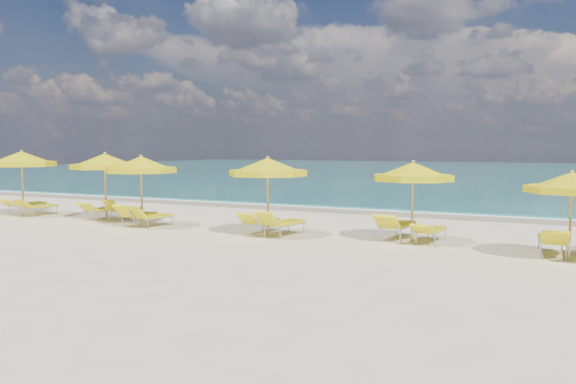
% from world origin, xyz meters
% --- Properties ---
extents(ground_plane, '(120.00, 120.00, 0.00)m').
position_xyz_m(ground_plane, '(0.00, 0.00, 0.00)').
color(ground_plane, beige).
extents(ocean, '(120.00, 80.00, 0.30)m').
position_xyz_m(ocean, '(0.00, 48.00, 0.00)').
color(ocean, '#126763').
rests_on(ocean, ground).
extents(wet_sand_band, '(120.00, 2.60, 0.01)m').
position_xyz_m(wet_sand_band, '(0.00, 7.40, 0.00)').
color(wet_sand_band, tan).
rests_on(wet_sand_band, ground).
extents(foam_line, '(120.00, 1.20, 0.03)m').
position_xyz_m(foam_line, '(0.00, 8.20, 0.00)').
color(foam_line, white).
rests_on(foam_line, ground).
extents(whitecap_near, '(14.00, 0.36, 0.05)m').
position_xyz_m(whitecap_near, '(-6.00, 17.00, 0.00)').
color(whitecap_near, white).
rests_on(whitecap_near, ground).
extents(whitecap_far, '(18.00, 0.30, 0.05)m').
position_xyz_m(whitecap_far, '(8.00, 24.00, 0.00)').
color(whitecap_far, white).
rests_on(whitecap_far, ground).
extents(umbrella_1, '(2.55, 2.55, 2.56)m').
position_xyz_m(umbrella_1, '(-10.83, 0.12, 2.19)').
color(umbrella_1, tan).
rests_on(umbrella_1, ground).
extents(umbrella_2, '(2.64, 2.64, 2.49)m').
position_xyz_m(umbrella_2, '(-6.99, 0.56, 2.12)').
color(umbrella_2, tan).
rests_on(umbrella_2, ground).
extents(umbrella_3, '(3.16, 3.16, 2.42)m').
position_xyz_m(umbrella_3, '(-4.59, -0.27, 2.06)').
color(umbrella_3, tan).
rests_on(umbrella_3, ground).
extents(umbrella_4, '(3.01, 3.01, 2.40)m').
position_xyz_m(umbrella_4, '(0.11, -0.12, 2.05)').
color(umbrella_4, tan).
rests_on(umbrella_4, ground).
extents(umbrella_5, '(2.36, 2.36, 2.30)m').
position_xyz_m(umbrella_5, '(4.31, 0.57, 1.96)').
color(umbrella_5, tan).
rests_on(umbrella_5, ground).
extents(umbrella_6, '(2.36, 2.36, 2.13)m').
position_xyz_m(umbrella_6, '(8.24, -0.35, 1.82)').
color(umbrella_6, tan).
rests_on(umbrella_6, ground).
extents(lounger_1_left, '(0.66, 1.95, 0.71)m').
position_xyz_m(lounger_1_left, '(-11.29, 0.61, 0.23)').
color(lounger_1_left, '#A5A8AD').
rests_on(lounger_1_left, ground).
extents(lounger_1_right, '(0.59, 1.70, 0.73)m').
position_xyz_m(lounger_1_right, '(-10.32, 0.46, 0.21)').
color(lounger_1_right, '#A5A8AD').
rests_on(lounger_1_right, ground).
extents(lounger_2_left, '(0.69, 1.79, 0.72)m').
position_xyz_m(lounger_2_left, '(-7.36, 0.73, 0.21)').
color(lounger_2_left, '#A5A8AD').
rests_on(lounger_2_left, ground).
extents(lounger_2_right, '(0.62, 1.64, 0.79)m').
position_xyz_m(lounger_2_right, '(-6.51, 1.10, 0.21)').
color(lounger_2_right, '#A5A8AD').
rests_on(lounger_2_right, ground).
extents(lounger_3_left, '(0.64, 1.69, 0.80)m').
position_xyz_m(lounger_3_left, '(-4.96, -0.05, 0.21)').
color(lounger_3_left, '#A5A8AD').
rests_on(lounger_3_left, ground).
extents(lounger_3_right, '(0.80, 1.64, 0.76)m').
position_xyz_m(lounger_3_right, '(-4.24, -0.06, 0.20)').
color(lounger_3_right, '#A5A8AD').
rests_on(lounger_3_right, ground).
extents(lounger_4_left, '(0.62, 1.76, 0.75)m').
position_xyz_m(lounger_4_left, '(-0.35, 0.26, 0.21)').
color(lounger_4_left, '#A5A8AD').
rests_on(lounger_4_left, ground).
extents(lounger_4_right, '(0.90, 1.93, 0.86)m').
position_xyz_m(lounger_4_right, '(0.55, 0.06, 0.23)').
color(lounger_4_right, '#A5A8AD').
rests_on(lounger_4_right, ground).
extents(lounger_5_left, '(0.80, 2.04, 0.85)m').
position_xyz_m(lounger_5_left, '(3.78, 1.03, 0.24)').
color(lounger_5_left, '#A5A8AD').
rests_on(lounger_5_left, ground).
extents(lounger_5_right, '(0.70, 1.77, 0.65)m').
position_xyz_m(lounger_5_right, '(4.78, 0.82, 0.20)').
color(lounger_5_right, '#A5A8AD').
rests_on(lounger_5_right, ground).
extents(lounger_6_left, '(0.75, 1.91, 0.78)m').
position_xyz_m(lounger_6_left, '(7.87, 0.23, 0.23)').
color(lounger_6_left, '#A5A8AD').
rests_on(lounger_6_left, ground).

